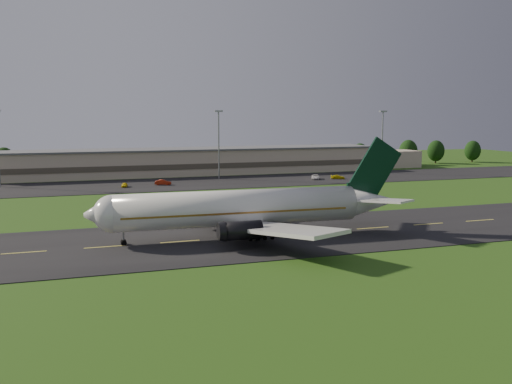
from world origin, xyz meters
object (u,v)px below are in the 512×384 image
object	(u,v)px
service_vehicle_b	(163,182)
airliner	(243,208)
light_mast_centre	(219,136)
service_vehicle_d	(338,177)
light_mast_east	(382,134)
service_vehicle_a	(124,185)
service_vehicle_c	(316,177)
terminal	(210,161)

from	to	relation	value
service_vehicle_b	airliner	bearing A→B (deg)	-160.87
light_mast_centre	service_vehicle_d	bearing A→B (deg)	-19.18
service_vehicle_b	light_mast_east	bearing A→B (deg)	-64.35
service_vehicle_a	service_vehicle_b	world-z (taller)	service_vehicle_b
light_mast_centre	service_vehicle_c	distance (m)	31.11
airliner	service_vehicle_a	world-z (taller)	airliner
terminal	airliner	bearing A→B (deg)	-100.82
light_mast_east	service_vehicle_b	distance (m)	74.87
airliner	service_vehicle_b	distance (m)	70.41
terminal	service_vehicle_c	xyz separation A→B (m)	(25.47, -26.34, -3.21)
light_mast_east	service_vehicle_d	world-z (taller)	light_mast_east
service_vehicle_d	service_vehicle_b	bearing A→B (deg)	109.49
light_mast_centre	service_vehicle_d	world-z (taller)	light_mast_centre
terminal	light_mast_centre	world-z (taller)	light_mast_centre
service_vehicle_c	service_vehicle_a	bearing A→B (deg)	-155.06
light_mast_centre	service_vehicle_b	world-z (taller)	light_mast_centre
airliner	light_mast_centre	xyz separation A→B (m)	(16.98, 80.03, 8.08)
terminal	service_vehicle_b	size ratio (longest dim) A/B	32.92
airliner	light_mast_centre	distance (m)	82.21
light_mast_centre	service_vehicle_b	bearing A→B (deg)	-151.95
service_vehicle_a	service_vehicle_b	size ratio (longest dim) A/B	0.78
service_vehicle_c	service_vehicle_d	bearing A→B (deg)	11.40
service_vehicle_a	service_vehicle_b	bearing A→B (deg)	19.31
terminal	light_mast_east	bearing A→B (deg)	-16.80
light_mast_centre	service_vehicle_b	size ratio (longest dim) A/B	4.62
light_mast_centre	service_vehicle_c	size ratio (longest dim) A/B	4.13
terminal	light_mast_east	size ratio (longest dim) A/B	7.13
service_vehicle_b	service_vehicle_d	distance (m)	51.71
service_vehicle_d	terminal	bearing A→B (deg)	70.59
service_vehicle_b	service_vehicle_c	bearing A→B (deg)	-72.46
airliner	terminal	world-z (taller)	airliner
light_mast_east	service_vehicle_c	size ratio (longest dim) A/B	4.13
airliner	service_vehicle_c	size ratio (longest dim) A/B	10.40
airliner	light_mast_east	world-z (taller)	light_mast_east
light_mast_east	light_mast_centre	bearing A→B (deg)	180.00
terminal	service_vehicle_d	size ratio (longest dim) A/B	34.94
light_mast_east	service_vehicle_a	size ratio (longest dim) A/B	5.92
service_vehicle_c	light_mast_east	bearing A→B (deg)	43.84
light_mast_centre	service_vehicle_c	bearing A→B (deg)	-20.72
airliner	service_vehicle_a	size ratio (longest dim) A/B	14.91
airliner	service_vehicle_b	size ratio (longest dim) A/B	11.65
airliner	service_vehicle_c	xyz separation A→B (m)	(43.85, 69.87, -3.88)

